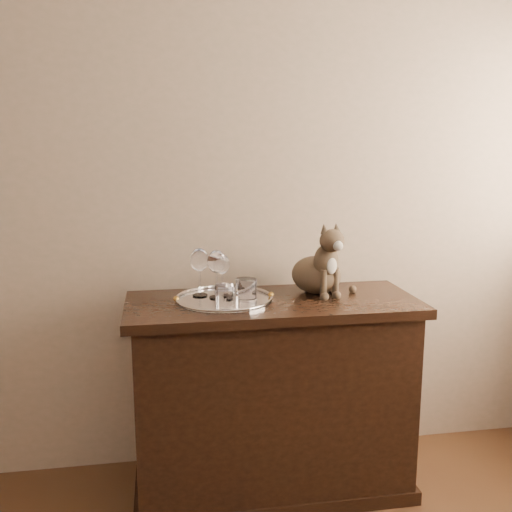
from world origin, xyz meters
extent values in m
cube|color=tan|center=(0.00, 2.25, 1.35)|extent=(4.00, 0.10, 2.70)
cylinder|color=silver|center=(0.40, 1.96, 0.85)|extent=(0.40, 0.40, 0.01)
cylinder|color=white|center=(0.49, 1.92, 0.90)|extent=(0.08, 0.08, 0.09)
cylinder|color=white|center=(0.39, 1.83, 0.90)|extent=(0.08, 0.08, 0.09)
cylinder|color=white|center=(0.48, 1.94, 0.90)|extent=(0.08, 0.08, 0.09)
camera|label=1|loc=(0.15, -0.28, 1.48)|focal=40.00mm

